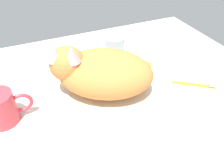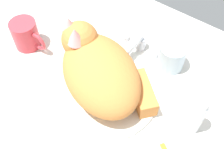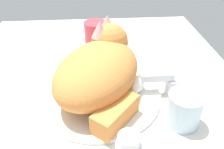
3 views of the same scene
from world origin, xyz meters
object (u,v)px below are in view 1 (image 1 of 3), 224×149
(coffee_mug, at_px, (1,109))
(cat, at_px, (100,71))
(toothpaste_bottle, at_px, (169,53))
(rinse_cup, at_px, (114,46))
(toothbrush, at_px, (197,84))
(faucet, at_px, (87,56))

(coffee_mug, bearing_deg, cat, 2.06)
(toothpaste_bottle, bearing_deg, coffee_mug, -175.29)
(rinse_cup, xyz_separation_m, toothbrush, (0.17, -0.27, -0.03))
(cat, distance_m, toothpaste_bottle, 0.27)
(faucet, relative_size, toothpaste_bottle, 1.13)
(coffee_mug, bearing_deg, toothpaste_bottle, 4.71)
(cat, xyz_separation_m, toothbrush, (0.29, -0.09, -0.07))
(rinse_cup, height_order, toothpaste_bottle, toothpaste_bottle)
(cat, xyz_separation_m, rinse_cup, (0.12, 0.18, -0.04))
(coffee_mug, bearing_deg, faucet, 32.85)
(cat, height_order, toothpaste_bottle, cat)
(coffee_mug, distance_m, toothbrush, 0.57)
(toothbrush, bearing_deg, faucet, 136.30)
(toothpaste_bottle, bearing_deg, rinse_cup, 134.32)
(toothpaste_bottle, bearing_deg, cat, -172.59)
(faucet, bearing_deg, cat, -94.15)
(toothpaste_bottle, xyz_separation_m, toothbrush, (0.03, -0.13, -0.05))
(cat, relative_size, toothpaste_bottle, 2.64)
(toothbrush, bearing_deg, toothpaste_bottle, 102.07)
(faucet, height_order, toothpaste_bottle, toothpaste_bottle)
(cat, bearing_deg, rinse_cup, 55.43)
(rinse_cup, distance_m, toothbrush, 0.32)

